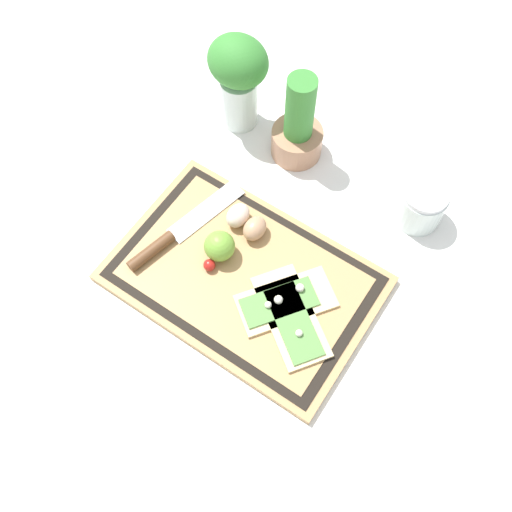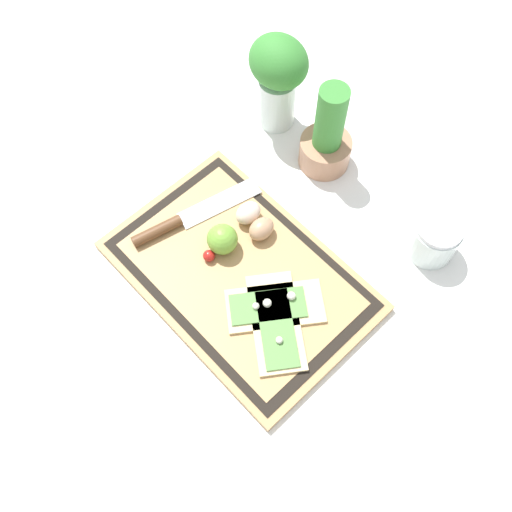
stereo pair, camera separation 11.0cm
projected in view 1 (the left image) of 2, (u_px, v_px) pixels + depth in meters
ground_plane at (244, 280)px, 1.12m from camera, size 6.00×6.00×0.00m
cutting_board at (244, 278)px, 1.11m from camera, size 0.48×0.32×0.02m
pizza_slice_near at (291, 318)px, 1.06m from camera, size 0.20×0.18×0.02m
pizza_slice_far at (285, 301)px, 1.07m from camera, size 0.17×0.19×0.02m
knife at (168, 239)px, 1.13m from camera, size 0.09×0.27×0.02m
egg_brown at (255, 229)px, 1.12m from camera, size 0.04×0.05×0.04m
egg_pink at (238, 215)px, 1.14m from camera, size 0.04×0.05×0.04m
lime at (219, 246)px, 1.10m from camera, size 0.06×0.06×0.06m
cherry_tomato_red at (209, 265)px, 1.10m from camera, size 0.02×0.02×0.02m
herb_pot at (298, 129)px, 1.19m from camera, size 0.10×0.10×0.21m
sauce_jar at (421, 207)px, 1.15m from camera, size 0.09×0.09×0.09m
herb_glass at (238, 76)px, 1.17m from camera, size 0.12×0.11×0.22m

